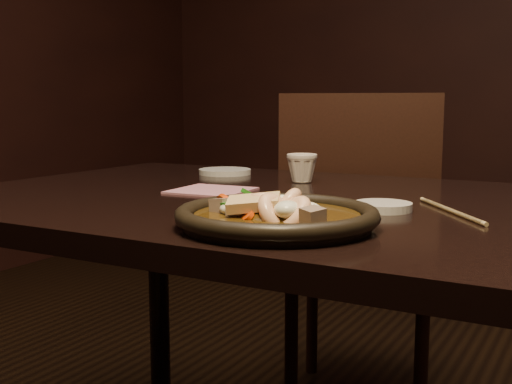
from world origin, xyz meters
The scene contains 9 objects.
table centered at (0.00, 0.00, 0.67)m, with size 1.60×0.90×0.75m.
chair centered at (-0.19, 0.64, 0.52)m, with size 0.55×0.55×0.96m.
plate centered at (0.01, -0.28, 0.77)m, with size 0.30×0.30×0.03m.
stirfry centered at (0.01, -0.29, 0.77)m, with size 0.22×0.14×0.06m.
soy_dish centered at (0.10, -0.06, 0.76)m, with size 0.10×0.10×0.01m, color silver.
saucer_left centered at (-0.43, 0.29, 0.76)m, with size 0.13×0.13×0.01m, color silver.
tea_cup centered at (-0.19, 0.23, 0.79)m, with size 0.07×0.07×0.07m, color beige.
chopsticks centered at (0.20, -0.02, 0.75)m, with size 0.16×0.21×0.01m.
napkin centered at (-0.29, 0.00, 0.75)m, with size 0.15×0.15×0.00m, color #B26D7E.
Camera 1 is at (0.44, -1.11, 0.93)m, focal length 45.00 mm.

